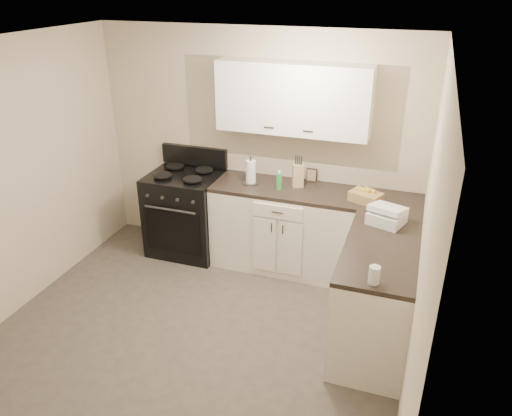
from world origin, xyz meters
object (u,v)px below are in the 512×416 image
(paper_towel, at_px, (251,172))
(countertop_grill, at_px, (387,218))
(wicker_basket, at_px, (366,197))
(knife_block, at_px, (298,175))
(stove, at_px, (186,214))

(paper_towel, height_order, countertop_grill, paper_towel)
(wicker_basket, relative_size, countertop_grill, 1.03)
(knife_block, xyz_separation_m, countertop_grill, (0.96, -0.57, -0.07))
(wicker_basket, bearing_deg, knife_block, 167.62)
(stove, relative_size, countertop_grill, 3.31)
(knife_block, relative_size, countertop_grill, 0.85)
(paper_towel, xyz_separation_m, countertop_grill, (1.46, -0.49, -0.07))
(knife_block, height_order, countertop_grill, knife_block)
(stove, xyz_separation_m, wicker_basket, (2.00, -0.06, 0.53))
(knife_block, xyz_separation_m, wicker_basket, (0.73, -0.16, -0.07))
(countertop_grill, bearing_deg, stove, -172.56)
(stove, height_order, countertop_grill, countertop_grill)
(knife_block, bearing_deg, stove, 162.39)
(stove, bearing_deg, knife_block, 4.36)
(stove, xyz_separation_m, paper_towel, (0.78, 0.02, 0.61))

